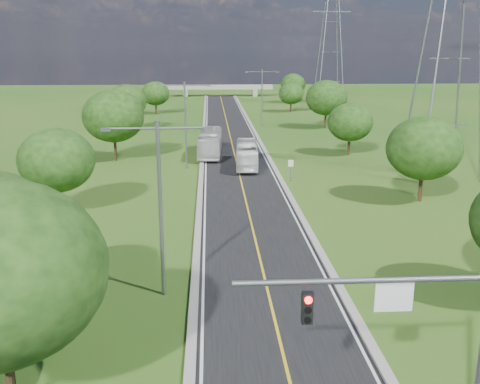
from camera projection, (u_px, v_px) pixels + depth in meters
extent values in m
plane|color=#224D15|center=(232.00, 145.00, 77.33)|extent=(260.00, 260.00, 0.00)
cube|color=black|center=(231.00, 138.00, 83.10)|extent=(8.00, 150.00, 0.06)
cube|color=gray|center=(203.00, 138.00, 82.85)|extent=(0.50, 150.00, 0.22)
cube|color=gray|center=(258.00, 137.00, 83.32)|extent=(0.50, 150.00, 0.22)
cylinder|color=slate|center=(364.00, 281.00, 16.92)|extent=(8.40, 0.20, 0.20)
cube|color=black|center=(307.00, 308.00, 17.06)|extent=(0.35, 0.28, 1.05)
cylinder|color=#FF140C|center=(308.00, 300.00, 16.81)|extent=(0.24, 0.06, 0.24)
cube|color=white|center=(394.00, 297.00, 17.13)|extent=(1.25, 0.06, 1.00)
cylinder|color=slate|center=(291.00, 171.00, 56.11)|extent=(0.08, 0.08, 2.40)
cube|color=white|center=(291.00, 163.00, 55.87)|extent=(0.55, 0.04, 0.70)
cube|color=gray|center=(186.00, 93.00, 153.59)|extent=(1.20, 3.00, 2.00)
cube|color=gray|center=(255.00, 93.00, 154.69)|extent=(1.20, 3.00, 2.00)
cube|color=gray|center=(220.00, 87.00, 153.72)|extent=(30.00, 3.00, 1.20)
cylinder|color=slate|center=(161.00, 211.00, 29.45)|extent=(0.22, 0.22, 10.00)
cylinder|color=slate|center=(131.00, 128.00, 28.16)|extent=(2.80, 0.12, 0.12)
cylinder|color=slate|center=(184.00, 128.00, 28.32)|extent=(2.80, 0.12, 0.12)
cube|color=slate|center=(106.00, 130.00, 28.11)|extent=(0.50, 0.25, 0.18)
cube|color=slate|center=(208.00, 129.00, 28.40)|extent=(0.50, 0.25, 0.18)
cylinder|color=slate|center=(185.00, 126.00, 61.24)|extent=(0.22, 0.22, 10.00)
cylinder|color=slate|center=(172.00, 85.00, 59.96)|extent=(2.80, 0.12, 0.12)
cylinder|color=slate|center=(197.00, 85.00, 60.11)|extent=(2.80, 0.12, 0.12)
cube|color=slate|center=(160.00, 86.00, 59.90)|extent=(0.50, 0.25, 0.18)
cube|color=slate|center=(208.00, 86.00, 60.19)|extent=(0.50, 0.25, 0.18)
cylinder|color=slate|center=(262.00, 99.00, 93.69)|extent=(0.22, 0.22, 10.00)
cylinder|color=slate|center=(254.00, 72.00, 92.41)|extent=(2.80, 0.12, 0.12)
cylinder|color=slate|center=(270.00, 72.00, 92.56)|extent=(2.80, 0.12, 0.12)
cube|color=slate|center=(247.00, 72.00, 92.35)|extent=(0.50, 0.25, 0.18)
cube|color=slate|center=(278.00, 72.00, 92.65)|extent=(0.50, 0.25, 0.18)
cube|color=slate|center=(332.00, 12.00, 126.02)|extent=(9.00, 0.25, 0.25)
cylinder|color=black|center=(60.00, 198.00, 45.27)|extent=(0.36, 0.36, 2.70)
ellipsoid|color=black|center=(57.00, 160.00, 44.41)|extent=(6.30, 6.30, 5.36)
cylinder|color=black|center=(115.00, 148.00, 66.45)|extent=(0.36, 0.36, 3.24)
ellipsoid|color=black|center=(113.00, 116.00, 65.41)|extent=(7.56, 7.56, 6.43)
cylinder|color=black|center=(127.00, 123.00, 89.51)|extent=(0.36, 0.36, 2.88)
ellipsoid|color=black|center=(126.00, 102.00, 88.59)|extent=(6.72, 6.72, 5.71)
cylinder|color=black|center=(156.00, 108.00, 112.82)|extent=(0.36, 0.36, 2.52)
ellipsoid|color=black|center=(155.00, 93.00, 112.01)|extent=(5.88, 5.88, 5.00)
cylinder|color=black|center=(10.00, 373.00, 20.40)|extent=(0.36, 0.36, 3.42)
cylinder|color=black|center=(420.00, 186.00, 48.93)|extent=(0.36, 0.36, 2.88)
ellipsoid|color=black|center=(424.00, 148.00, 48.01)|extent=(6.72, 6.72, 5.71)
cylinder|color=black|center=(349.00, 145.00, 70.12)|extent=(0.36, 0.36, 2.52)
ellipsoid|color=black|center=(350.00, 122.00, 69.31)|extent=(5.88, 5.88, 5.00)
cylinder|color=black|center=(325.00, 119.00, 93.28)|extent=(0.36, 0.36, 3.06)
ellipsoid|color=black|center=(326.00, 98.00, 92.30)|extent=(7.14, 7.14, 6.07)
cylinder|color=black|center=(291.00, 107.00, 116.36)|extent=(0.36, 0.36, 2.34)
ellipsoid|color=black|center=(291.00, 93.00, 115.61)|extent=(5.46, 5.46, 4.64)
cylinder|color=black|center=(293.00, 97.00, 135.77)|extent=(0.36, 0.36, 2.70)
ellipsoid|color=black|center=(293.00, 84.00, 134.91)|extent=(6.30, 6.30, 5.36)
imported|color=white|center=(247.00, 155.00, 63.00)|extent=(2.99, 10.36, 2.85)
imported|color=silver|center=(210.00, 143.00, 69.73)|extent=(3.28, 11.66, 3.21)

